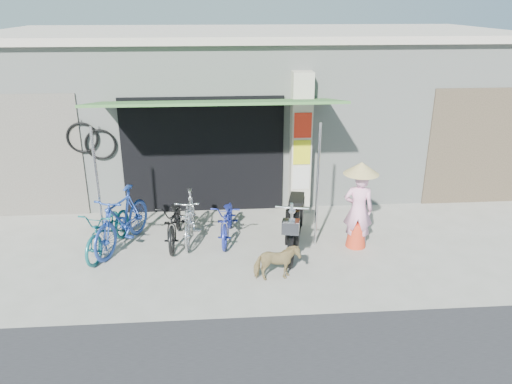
{
  "coord_description": "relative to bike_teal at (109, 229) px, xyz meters",
  "views": [
    {
      "loc": [
        -0.86,
        -7.61,
        4.33
      ],
      "look_at": [
        -0.2,
        1.0,
        1.0
      ],
      "focal_mm": 35.0,
      "sensor_mm": 36.0,
      "label": 1
    }
  ],
  "objects": [
    {
      "name": "bike_navy",
      "position": [
        2.17,
        0.36,
        -0.04
      ],
      "size": [
        0.71,
        1.58,
        0.8
      ],
      "primitive_type": "imported",
      "rotation": [
        0.0,
        0.0,
        -0.12
      ],
      "color": "navy",
      "rests_on": "ground"
    },
    {
      "name": "awning",
      "position": [
        2.0,
        0.85,
        2.07
      ],
      "size": [
        4.6,
        1.88,
        2.72
      ],
      "color": "#34622C",
      "rests_on": "ground"
    },
    {
      "name": "bike_black",
      "position": [
        1.18,
        0.31,
        -0.01
      ],
      "size": [
        0.62,
        1.67,
        0.87
      ],
      "primitive_type": "imported",
      "rotation": [
        0.0,
        0.0,
        -0.03
      ],
      "color": "black",
      "rests_on": "ground"
    },
    {
      "name": "ground",
      "position": [
        2.91,
        -0.77,
        -0.44
      ],
      "size": [
        80.0,
        80.0,
        0.0
      ],
      "primitive_type": "plane",
      "color": "#9B978C",
      "rests_on": "ground"
    },
    {
      "name": "street_dog",
      "position": [
        2.93,
        -1.24,
        -0.13
      ],
      "size": [
        0.78,
        0.43,
        0.63
      ],
      "primitive_type": "imported",
      "rotation": [
        0.0,
        0.0,
        1.7
      ],
      "color": "#A67F58",
      "rests_on": "ground"
    },
    {
      "name": "bicycle_shop",
      "position": [
        2.9,
        4.32,
        1.39
      ],
      "size": [
        12.3,
        5.3,
        3.66
      ],
      "color": "#A7AEA5",
      "rests_on": "ground"
    },
    {
      "name": "neighbour_right",
      "position": [
        7.91,
        1.82,
        0.86
      ],
      "size": [
        2.6,
        0.06,
        2.6
      ],
      "primitive_type": "cube",
      "color": "brown",
      "rests_on": "ground"
    },
    {
      "name": "moped",
      "position": [
        3.39,
        -0.11,
        0.07
      ],
      "size": [
        0.72,
        1.95,
        1.12
      ],
      "rotation": [
        0.0,
        0.0,
        -0.23
      ],
      "color": "black",
      "rests_on": "ground"
    },
    {
      "name": "shop_pillar",
      "position": [
        3.76,
        1.67,
        1.06
      ],
      "size": [
        0.42,
        0.44,
        3.0
      ],
      "color": "#BEB7A3",
      "rests_on": "ground"
    },
    {
      "name": "nun",
      "position": [
        4.56,
        -0.14,
        0.38
      ],
      "size": [
        0.64,
        0.64,
        1.65
      ],
      "rotation": [
        0.0,
        0.0,
        2.91
      ],
      "color": "#F2A3C6",
      "rests_on": "ground"
    },
    {
      "name": "bike_silver",
      "position": [
        1.45,
        0.37,
        0.03
      ],
      "size": [
        0.53,
        1.6,
        0.95
      ],
      "primitive_type": "imported",
      "rotation": [
        0.0,
        0.0,
        -0.05
      ],
      "color": "silver",
      "rests_on": "ground"
    },
    {
      "name": "bike_blue",
      "position": [
        0.22,
        0.16,
        0.11
      ],
      "size": [
        1.16,
        1.92,
        1.11
      ],
      "primitive_type": "imported",
      "rotation": [
        0.0,
        0.0,
        -0.37
      ],
      "color": "#21419B",
      "rests_on": "ground"
    },
    {
      "name": "neighbour_left",
      "position": [
        -2.09,
        1.82,
        0.86
      ],
      "size": [
        2.6,
        0.06,
        2.6
      ],
      "primitive_type": "cube",
      "color": "#6B665B",
      "rests_on": "ground"
    },
    {
      "name": "bike_teal",
      "position": [
        0.0,
        0.0,
        0.0
      ],
      "size": [
        1.0,
        1.78,
        0.89
      ],
      "primitive_type": "imported",
      "rotation": [
        0.0,
        0.0,
        -0.26
      ],
      "color": "#165F63",
      "rests_on": "ground"
    }
  ]
}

